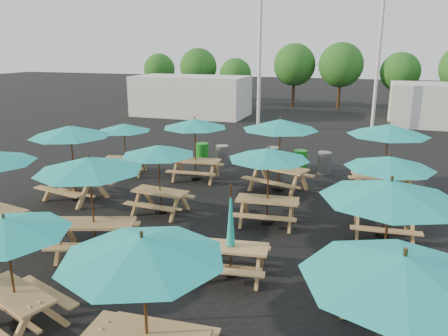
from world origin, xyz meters
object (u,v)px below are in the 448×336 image
(picnic_unit_10, at_px, (269,157))
(picnic_unit_14, at_px, (389,166))
(picnic_unit_12, at_px, (402,277))
(picnic_unit_3, at_px, (124,130))
(waste_bin_1, at_px, (222,156))
(waste_bin_3, at_px, (300,161))
(picnic_unit_9, at_px, (231,239))
(picnic_unit_6, at_px, (158,153))
(waste_bin_0, at_px, (202,153))
(picnic_unit_5, at_px, (89,169))
(waste_bin_2, at_px, (273,158))
(picnic_unit_11, at_px, (280,128))
(picnic_unit_15, at_px, (388,133))
(picnic_unit_7, at_px, (195,126))
(picnic_unit_2, at_px, (70,134))
(picnic_unit_13, at_px, (390,196))
(waste_bin_4, at_px, (324,163))
(picnic_unit_4, at_px, (5,231))
(picnic_unit_8, at_px, (142,255))

(picnic_unit_10, relative_size, picnic_unit_14, 1.02)
(picnic_unit_12, bearing_deg, picnic_unit_3, 129.98)
(waste_bin_1, relative_size, waste_bin_3, 1.00)
(picnic_unit_10, bearing_deg, picnic_unit_9, -97.27)
(picnic_unit_6, xyz_separation_m, waste_bin_0, (-0.92, 5.85, -1.42))
(picnic_unit_5, xyz_separation_m, picnic_unit_10, (3.51, 3.13, -0.20))
(waste_bin_1, xyz_separation_m, waste_bin_2, (2.10, 0.36, 0.00))
(picnic_unit_11, bearing_deg, waste_bin_2, 122.84)
(picnic_unit_15, bearing_deg, picnic_unit_7, 167.40)
(picnic_unit_2, distance_m, picnic_unit_10, 6.38)
(picnic_unit_13, distance_m, waste_bin_4, 9.24)
(picnic_unit_4, height_order, waste_bin_0, picnic_unit_4)
(picnic_unit_2, relative_size, picnic_unit_13, 1.00)
(picnic_unit_6, relative_size, picnic_unit_12, 0.84)
(picnic_unit_10, relative_size, waste_bin_2, 2.85)
(picnic_unit_4, height_order, picnic_unit_9, picnic_unit_4)
(picnic_unit_3, xyz_separation_m, picnic_unit_11, (6.06, -0.10, 0.44))
(picnic_unit_11, relative_size, waste_bin_2, 3.75)
(picnic_unit_11, distance_m, waste_bin_2, 3.47)
(picnic_unit_8, relative_size, picnic_unit_14, 1.06)
(picnic_unit_7, relative_size, picnic_unit_15, 0.85)
(waste_bin_1, bearing_deg, waste_bin_4, 2.17)
(picnic_unit_3, xyz_separation_m, waste_bin_3, (6.40, 2.55, -1.35))
(picnic_unit_3, height_order, waste_bin_1, picnic_unit_3)
(picnic_unit_9, bearing_deg, picnic_unit_15, 55.65)
(picnic_unit_10, bearing_deg, picnic_unit_11, 90.25)
(waste_bin_2, bearing_deg, picnic_unit_15, -31.86)
(waste_bin_0, bearing_deg, picnic_unit_11, -34.52)
(picnic_unit_14, bearing_deg, picnic_unit_12, -94.63)
(picnic_unit_5, xyz_separation_m, picnic_unit_6, (0.29, 2.92, -0.28))
(picnic_unit_5, height_order, waste_bin_4, picnic_unit_5)
(waste_bin_1, distance_m, waste_bin_3, 3.25)
(picnic_unit_6, height_order, picnic_unit_15, picnic_unit_15)
(picnic_unit_9, bearing_deg, picnic_unit_14, 37.64)
(picnic_unit_10, xyz_separation_m, picnic_unit_11, (-0.29, 2.99, 0.28))
(picnic_unit_4, distance_m, picnic_unit_15, 11.20)
(picnic_unit_15, bearing_deg, picnic_unit_6, -163.58)
(waste_bin_2, bearing_deg, picnic_unit_10, -79.41)
(picnic_unit_10, bearing_deg, waste_bin_0, 121.01)
(picnic_unit_8, bearing_deg, picnic_unit_13, 40.53)
(picnic_unit_10, bearing_deg, picnic_unit_3, 148.76)
(picnic_unit_6, xyz_separation_m, waste_bin_2, (2.13, 6.06, -1.42))
(picnic_unit_8, distance_m, waste_bin_2, 12.40)
(picnic_unit_6, relative_size, picnic_unit_15, 0.76)
(picnic_unit_6, xyz_separation_m, picnic_unit_8, (2.88, -6.21, 0.20))
(picnic_unit_7, xyz_separation_m, waste_bin_1, (0.30, 2.20, -1.61))
(picnic_unit_9, height_order, picnic_unit_11, picnic_unit_11)
(picnic_unit_12, distance_m, picnic_unit_14, 6.25)
(picnic_unit_6, relative_size, waste_bin_2, 2.69)
(picnic_unit_14, relative_size, picnic_unit_15, 0.79)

